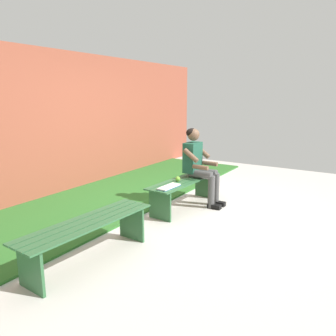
{
  "coord_description": "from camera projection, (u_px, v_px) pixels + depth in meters",
  "views": [
    {
      "loc": [
        4.5,
        2.53,
        1.8
      ],
      "look_at": [
        0.75,
        0.15,
        0.82
      ],
      "focal_mm": 35.21,
      "sensor_mm": 36.0,
      "label": 1
    }
  ],
  "objects": [
    {
      "name": "bench_near",
      "position": [
        185.0,
        187.0,
        5.34
      ],
      "size": [
        1.62,
        0.51,
        0.47
      ],
      "rotation": [
        0.0,
        0.0,
        -0.05
      ],
      "color": "#2D6038",
      "rests_on": "ground"
    },
    {
      "name": "grass_strip",
      "position": [
        74.0,
        209.0,
        5.29
      ],
      "size": [
        9.0,
        2.16,
        0.03
      ],
      "primitive_type": "cube",
      "color": "#2D6B28",
      "rests_on": "ground"
    },
    {
      "name": "bench_far",
      "position": [
        88.0,
        231.0,
        3.58
      ],
      "size": [
        1.67,
        0.51,
        0.47
      ],
      "rotation": [
        0.0,
        0.0,
        -0.05
      ],
      "color": "#2D6038",
      "rests_on": "ground"
    },
    {
      "name": "brick_wall",
      "position": [
        54.0,
        123.0,
        6.02
      ],
      "size": [
        9.5,
        0.24,
        2.6
      ],
      "primitive_type": "cube",
      "color": "#9E4C38",
      "rests_on": "ground"
    },
    {
      "name": "book_open",
      "position": [
        169.0,
        187.0,
        4.86
      ],
      "size": [
        0.42,
        0.18,
        0.02
      ],
      "rotation": [
        0.0,
        0.0,
        -0.05
      ],
      "color": "white",
      "rests_on": "bench_near"
    },
    {
      "name": "ground_plane",
      "position": [
        213.0,
        248.0,
        4.02
      ],
      "size": [
        10.0,
        7.0,
        0.04
      ],
      "primitive_type": "cube",
      "color": "beige"
    },
    {
      "name": "person_seated",
      "position": [
        199.0,
        163.0,
        5.45
      ],
      "size": [
        0.5,
        0.69,
        1.27
      ],
      "color": "#1E513D",
      "rests_on": "ground"
    },
    {
      "name": "apple",
      "position": [
        178.0,
        179.0,
        5.21
      ],
      "size": [
        0.08,
        0.08,
        0.08
      ],
      "primitive_type": "sphere",
      "color": "#72B738",
      "rests_on": "bench_near"
    }
  ]
}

